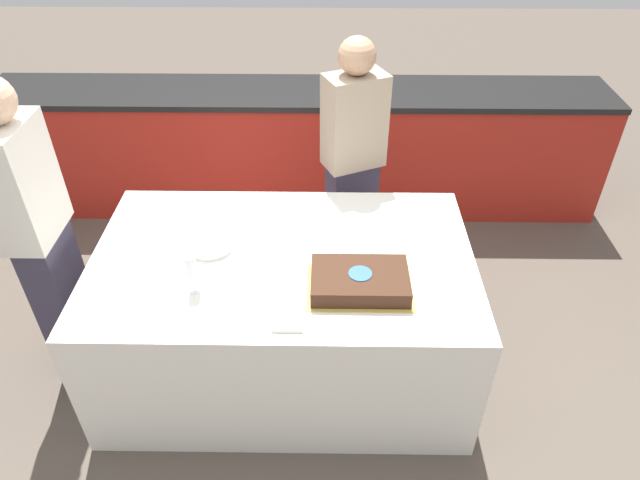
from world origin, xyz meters
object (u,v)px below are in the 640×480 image
object	(u,v)px
person_seated_left	(41,237)
person_cutting_cake	(353,165)
wine_glass	(191,268)
cake	(360,281)
plate_stack	(210,243)

from	to	relation	value
person_seated_left	person_cutting_cake	bearing A→B (deg)	-62.30
wine_glass	person_seated_left	world-z (taller)	person_seated_left
person_cutting_cake	person_seated_left	world-z (taller)	person_seated_left
wine_glass	person_cutting_cake	world-z (taller)	person_cutting_cake
cake	person_seated_left	world-z (taller)	person_seated_left
person_cutting_cake	person_seated_left	distance (m)	1.70
plate_stack	person_cutting_cake	distance (m)	1.03
wine_glass	plate_stack	bearing A→B (deg)	86.54
person_seated_left	plate_stack	bearing A→B (deg)	-85.41
plate_stack	person_seated_left	distance (m)	0.79
cake	person_cutting_cake	world-z (taller)	person_cutting_cake
wine_glass	person_cutting_cake	distance (m)	1.28
cake	wine_glass	bearing A→B (deg)	-178.12
person_cutting_cake	person_seated_left	xyz separation A→B (m)	(-1.51, -0.79, 0.05)
plate_stack	person_cutting_cake	world-z (taller)	person_cutting_cake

